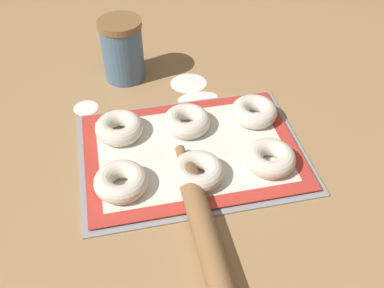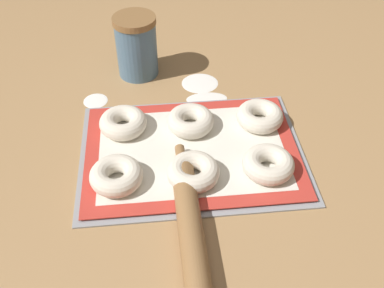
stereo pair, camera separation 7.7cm
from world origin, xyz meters
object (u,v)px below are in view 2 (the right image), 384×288
object	(u,v)px
baking_tray	(192,153)
bagel_back_left	(123,123)
bagel_front_center	(193,172)
bagel_front_right	(268,164)
bagel_front_left	(116,176)
rolling_pin	(193,244)
flour_canister	(136,46)
bagel_back_center	(190,121)
bagel_back_right	(260,116)

from	to	relation	value
baking_tray	bagel_back_left	xyz separation A→B (m)	(-0.15, 0.08, 0.03)
bagel_front_center	bagel_front_right	xyz separation A→B (m)	(0.15, 0.01, 0.00)
baking_tray	bagel_front_left	bearing A→B (deg)	-154.49
bagel_front_right	bagel_back_left	bearing A→B (deg)	151.35
bagel_front_left	rolling_pin	world-z (taller)	bagel_front_left
bagel_front_left	flour_canister	distance (m)	0.40
rolling_pin	bagel_front_left	bearing A→B (deg)	128.30
bagel_front_left	bagel_front_center	xyz separation A→B (m)	(0.15, -0.01, 0.00)
bagel_front_right	bagel_back_center	world-z (taller)	same
flour_canister	bagel_back_right	bearing A→B (deg)	-42.30
flour_canister	bagel_back_center	bearing A→B (deg)	-65.37
baking_tray	bagel_front_right	world-z (taller)	bagel_front_right
bagel_back_left	flour_canister	world-z (taller)	flour_canister
baking_tray	bagel_front_right	xyz separation A→B (m)	(0.15, -0.08, 0.03)
bagel_front_center	bagel_front_left	bearing A→B (deg)	178.03
bagel_front_right	flour_canister	bearing A→B (deg)	122.73
bagel_back_left	bagel_back_right	distance (m)	0.31
bagel_front_right	bagel_back_center	size ratio (longest dim) A/B	1.00
bagel_front_center	baking_tray	bearing A→B (deg)	85.86
baking_tray	bagel_front_center	bearing A→B (deg)	-94.14
bagel_back_left	rolling_pin	xyz separation A→B (m)	(0.12, -0.33, -0.01)
bagel_front_left	bagel_back_center	size ratio (longest dim) A/B	1.00
bagel_back_center	rolling_pin	distance (m)	0.32
bagel_back_left	flour_canister	distance (m)	0.25
baking_tray	bagel_front_left	xyz separation A→B (m)	(-0.16, -0.08, 0.03)
bagel_front_right	bagel_back_right	bearing A→B (deg)	84.23
bagel_back_center	rolling_pin	world-z (taller)	bagel_back_center
bagel_front_center	bagel_back_left	bearing A→B (deg)	130.26
rolling_pin	bagel_front_center	bearing A→B (deg)	83.68
bagel_back_center	flour_canister	size ratio (longest dim) A/B	0.66
bagel_front_center	bagel_back_center	xyz separation A→B (m)	(0.01, 0.16, 0.00)
bagel_front_center	flour_canister	xyz separation A→B (m)	(-0.10, 0.40, 0.05)
bagel_front_left	bagel_front_right	xyz separation A→B (m)	(0.30, 0.00, 0.00)
bagel_front_center	bagel_back_right	size ratio (longest dim) A/B	1.00
bagel_back_right	bagel_back_left	bearing A→B (deg)	178.41
bagel_front_left	bagel_back_left	xyz separation A→B (m)	(0.01, 0.16, 0.00)
baking_tray	bagel_front_left	size ratio (longest dim) A/B	4.51
flour_canister	rolling_pin	size ratio (longest dim) A/B	0.33
bagel_front_left	bagel_back_center	world-z (taller)	same
baking_tray	bagel_back_right	xyz separation A→B (m)	(0.16, 0.08, 0.03)
bagel_back_center	bagel_back_right	bearing A→B (deg)	0.15
baking_tray	bagel_front_left	world-z (taller)	bagel_front_left
rolling_pin	flour_canister	bearing A→B (deg)	98.52
bagel_front_right	bagel_back_left	xyz separation A→B (m)	(-0.29, 0.16, 0.00)
bagel_back_right	bagel_front_center	bearing A→B (deg)	-137.02
bagel_back_left	bagel_back_right	size ratio (longest dim) A/B	1.00
bagel_front_center	bagel_back_left	xyz separation A→B (m)	(-0.14, 0.17, 0.00)
bagel_front_left	bagel_back_left	bearing A→B (deg)	85.79
bagel_back_right	flour_canister	xyz separation A→B (m)	(-0.27, 0.25, 0.05)
bagel_back_right	bagel_front_right	bearing A→B (deg)	-95.77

